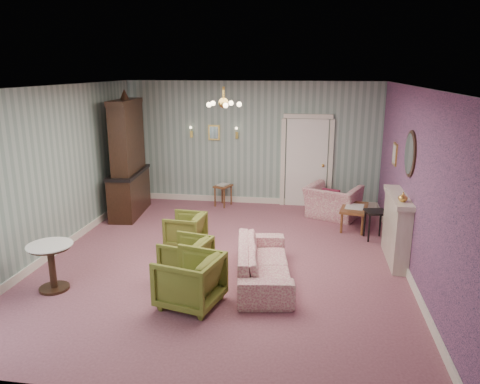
% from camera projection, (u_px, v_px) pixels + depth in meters
% --- Properties ---
extents(floor, '(7.00, 7.00, 0.00)m').
position_uv_depth(floor, '(225.00, 259.00, 7.94)').
color(floor, '#965767').
rests_on(floor, ground).
extents(ceiling, '(7.00, 7.00, 0.00)m').
position_uv_depth(ceiling, '(223.00, 87.00, 7.19)').
color(ceiling, white).
rests_on(ceiling, ground).
extents(wall_back, '(6.00, 0.00, 6.00)m').
position_uv_depth(wall_back, '(252.00, 144.00, 10.90)').
color(wall_back, gray).
rests_on(wall_back, ground).
extents(wall_front, '(6.00, 0.00, 6.00)m').
position_uv_depth(wall_front, '(153.00, 264.00, 4.22)').
color(wall_front, gray).
rests_on(wall_front, ground).
extents(wall_left, '(0.00, 7.00, 7.00)m').
position_uv_depth(wall_left, '(54.00, 171.00, 8.01)').
color(wall_left, gray).
rests_on(wall_left, ground).
extents(wall_right, '(0.00, 7.00, 7.00)m').
position_uv_depth(wall_right, '(415.00, 184.00, 7.12)').
color(wall_right, gray).
rests_on(wall_right, ground).
extents(wall_right_floral, '(0.00, 7.00, 7.00)m').
position_uv_depth(wall_right_floral, '(414.00, 184.00, 7.12)').
color(wall_right_floral, '#BF5F93').
rests_on(wall_right_floral, ground).
extents(door, '(1.12, 0.12, 2.16)m').
position_uv_depth(door, '(307.00, 161.00, 10.77)').
color(door, white).
rests_on(door, floor).
extents(olive_chair_a, '(0.90, 0.94, 0.81)m').
position_uv_depth(olive_chair_a, '(190.00, 278.00, 6.31)').
color(olive_chair_a, olive).
rests_on(olive_chair_a, floor).
extents(olive_chair_b, '(0.77, 0.80, 0.69)m').
position_uv_depth(olive_chair_b, '(186.00, 255.00, 7.22)').
color(olive_chair_b, olive).
rests_on(olive_chair_b, floor).
extents(olive_chair_c, '(0.67, 0.70, 0.67)m').
position_uv_depth(olive_chair_c, '(185.00, 228.00, 8.48)').
color(olive_chair_c, olive).
rests_on(olive_chair_c, floor).
extents(sofa_chintz, '(0.86, 2.06, 0.78)m').
position_uv_depth(sofa_chintz, '(264.00, 257.00, 7.06)').
color(sofa_chintz, '#A94463').
rests_on(sofa_chintz, floor).
extents(wingback_chair, '(1.27, 1.08, 0.94)m').
position_uv_depth(wingback_chair, '(333.00, 196.00, 10.06)').
color(wingback_chair, '#A94463').
rests_on(wingback_chair, floor).
extents(dresser, '(0.70, 1.66, 2.69)m').
position_uv_depth(dresser, '(127.00, 155.00, 10.06)').
color(dresser, black).
rests_on(dresser, floor).
extents(fireplace, '(0.30, 1.40, 1.16)m').
position_uv_depth(fireplace, '(396.00, 228.00, 7.75)').
color(fireplace, beige).
rests_on(fireplace, floor).
extents(mantel_vase, '(0.15, 0.15, 0.15)m').
position_uv_depth(mantel_vase, '(403.00, 197.00, 7.20)').
color(mantel_vase, gold).
rests_on(mantel_vase, fireplace).
extents(oval_mirror, '(0.04, 0.76, 0.84)m').
position_uv_depth(oval_mirror, '(410.00, 154.00, 7.40)').
color(oval_mirror, white).
rests_on(oval_mirror, wall_right).
extents(framed_print, '(0.04, 0.34, 0.42)m').
position_uv_depth(framed_print, '(395.00, 154.00, 8.75)').
color(framed_print, gold).
rests_on(framed_print, wall_right).
extents(coffee_table, '(0.65, 0.97, 0.46)m').
position_uv_depth(coffee_table, '(354.00, 217.00, 9.43)').
color(coffee_table, brown).
rests_on(coffee_table, floor).
extents(side_table_black, '(0.44, 0.44, 0.57)m').
position_uv_depth(side_table_black, '(375.00, 225.00, 8.79)').
color(side_table_black, black).
rests_on(side_table_black, floor).
extents(pedestal_table, '(0.72, 0.72, 0.72)m').
position_uv_depth(pedestal_table, '(52.00, 267.00, 6.77)').
color(pedestal_table, black).
rests_on(pedestal_table, floor).
extents(nesting_table, '(0.45, 0.50, 0.54)m').
position_uv_depth(nesting_table, '(223.00, 195.00, 10.97)').
color(nesting_table, brown).
rests_on(nesting_table, floor).
extents(gilt_mirror_back, '(0.28, 0.06, 0.36)m').
position_uv_depth(gilt_mirror_back, '(214.00, 133.00, 10.93)').
color(gilt_mirror_back, gold).
rests_on(gilt_mirror_back, wall_back).
extents(sconce_left, '(0.16, 0.12, 0.30)m').
position_uv_depth(sconce_left, '(191.00, 132.00, 10.99)').
color(sconce_left, gold).
rests_on(sconce_left, wall_back).
extents(sconce_right, '(0.16, 0.12, 0.30)m').
position_uv_depth(sconce_right, '(237.00, 133.00, 10.83)').
color(sconce_right, gold).
rests_on(sconce_right, wall_back).
extents(chandelier, '(0.56, 0.56, 0.36)m').
position_uv_depth(chandelier, '(224.00, 104.00, 7.26)').
color(chandelier, gold).
rests_on(chandelier, ceiling).
extents(burgundy_cushion, '(0.41, 0.28, 0.39)m').
position_uv_depth(burgundy_cushion, '(331.00, 198.00, 9.92)').
color(burgundy_cushion, maroon).
rests_on(burgundy_cushion, wingback_chair).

